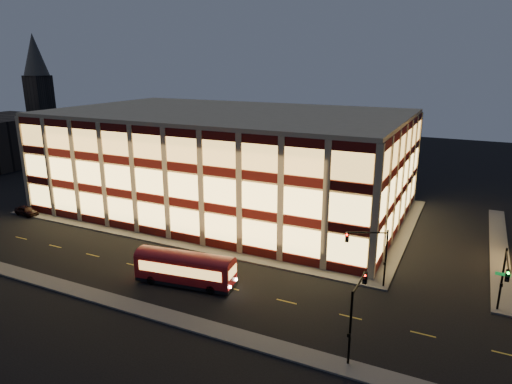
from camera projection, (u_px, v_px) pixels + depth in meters
The scene contains 13 objects.
ground at pixel (181, 249), 54.08m from camera, with size 200.00×200.00×0.00m, color black.
sidewalk_office_south at pixel (165, 241), 56.18m from camera, with size 54.00×2.00×0.15m, color #514F4C.
sidewalk_office_east at pixel (404, 232), 59.10m from camera, with size 2.00×30.00×0.15m, color #514F4C.
sidewalk_tower_west at pixel (499, 247), 54.48m from camera, with size 2.00×30.00×0.15m, color #514F4C.
sidewalk_near at pixel (101, 297), 42.82m from camera, with size 100.00×2.00×0.15m, color #514F4C.
office_building at pixel (228, 160), 67.92m from camera, with size 50.45×30.45×14.50m.
church_tower at pixel (42, 112), 115.56m from camera, with size 5.00×5.00×18.00m, color #2D2621.
church_spire at pixel (34, 54), 111.69m from camera, with size 6.00×6.00×10.00m, color #4C473F.
traffic_signal_far at pixel (372, 248), 43.82m from camera, with size 3.79×1.87×6.00m.
traffic_signal_right at pixel (504, 275), 38.34m from camera, with size 1.20×4.37×6.00m.
traffic_signal_near at pixel (356, 305), 33.54m from camera, with size 0.32×4.45×6.00m.
trolley_bus at pixel (185, 267), 45.02m from camera, with size 10.28×3.81×3.40m.
parked_car_0 at pixel (26, 211), 65.66m from camera, with size 1.57×3.91×1.33m, color black.
Camera 1 is at (29.94, -41.17, 21.43)m, focal length 32.00 mm.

